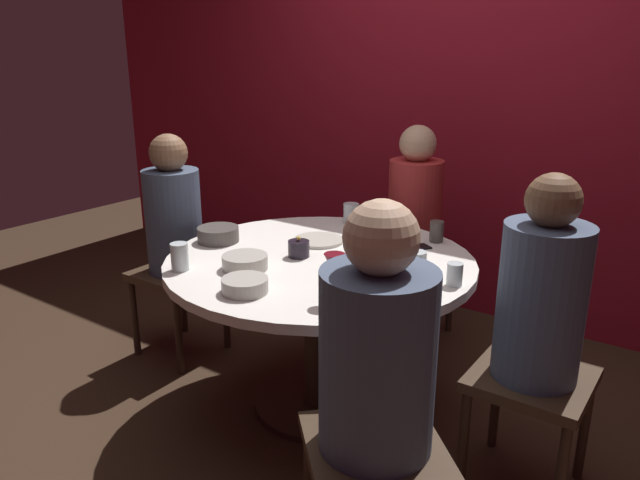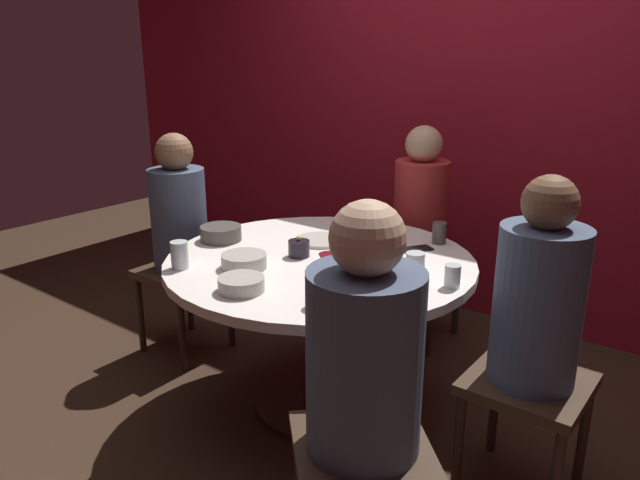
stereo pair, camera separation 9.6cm
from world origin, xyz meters
TOP-DOWN VIEW (x-y plane):
  - ground_plane at (0.00, 0.00)m, footprint 8.00×8.00m
  - back_wall at (0.00, 1.47)m, footprint 6.00×0.10m
  - dining_table at (0.00, 0.00)m, footprint 1.32×1.32m
  - seated_diner_left at (-0.92, 0.00)m, footprint 0.40×0.40m
  - seated_diner_back at (0.00, 0.89)m, footprint 0.40×0.40m
  - seated_diner_right at (0.93, 0.00)m, footprint 0.40×0.40m
  - seated_diner_front_right at (0.66, -0.66)m, footprint 0.57×0.57m
  - candle_holder at (-0.08, -0.04)m, footprint 0.09×0.09m
  - wine_glass at (0.31, -0.35)m, footprint 0.08×0.08m
  - dinner_plate at (-0.14, 0.18)m, footprint 0.24×0.24m
  - cell_phone at (0.28, 0.35)m, footprint 0.13×0.16m
  - bowl_serving_large at (0.28, -0.06)m, footprint 0.20×0.20m
  - bowl_salad_center at (-0.52, -0.08)m, footprint 0.19×0.19m
  - bowl_small_white at (-0.17, -0.29)m, footprint 0.19×0.19m
  - bowl_sauce_side at (-0.01, -0.47)m, footprint 0.17×0.17m
  - bowl_rice_portion at (-0.02, 0.45)m, footprint 0.21×0.21m
  - cup_near_candle at (0.59, 0.04)m, footprint 0.06×0.06m
  - cup_by_left_diner at (-0.18, 0.53)m, footprint 0.08×0.08m
  - cup_by_right_diner at (0.31, 0.49)m, footprint 0.06×0.06m
  - cup_center_front at (-0.38, -0.45)m, footprint 0.07×0.07m
  - cup_far_edge at (0.44, 0.04)m, footprint 0.07×0.07m
  - fork_near_plate at (0.50, -0.24)m, footprint 0.03×0.18m
  - knife_near_plate at (0.08, 0.03)m, footprint 0.04×0.18m

SIDE VIEW (x-z plane):
  - ground_plane at x=0.00m, z-range 0.00..0.00m
  - dining_table at x=0.00m, z-range 0.21..0.94m
  - seated_diner_left at x=-0.92m, z-range 0.13..1.32m
  - fork_near_plate at x=0.50m, z-range 0.72..0.73m
  - knife_near_plate at x=0.08m, z-range 0.72..0.73m
  - cell_phone at x=0.28m, z-range 0.72..0.73m
  - dinner_plate at x=-0.14m, z-range 0.72..0.74m
  - seated_diner_right at x=0.93m, z-range 0.13..1.33m
  - seated_diner_back at x=0.00m, z-range 0.14..1.34m
  - seated_diner_front_right at x=0.66m, z-range 0.14..1.35m
  - bowl_rice_portion at x=-0.02m, z-range 0.72..0.78m
  - bowl_sauce_side at x=-0.01m, z-range 0.72..0.78m
  - bowl_small_white at x=-0.17m, z-range 0.72..0.78m
  - bowl_serving_large at x=0.28m, z-range 0.72..0.78m
  - bowl_salad_center at x=-0.52m, z-range 0.72..0.79m
  - candle_holder at x=-0.08m, z-range 0.71..0.81m
  - cup_near_candle at x=0.59m, z-range 0.72..0.81m
  - cup_by_right_diner at x=0.31m, z-range 0.72..0.82m
  - cup_by_left_diner at x=-0.18m, z-range 0.72..0.83m
  - cup_far_edge at x=0.44m, z-range 0.72..0.83m
  - cup_center_front at x=-0.38m, z-range 0.72..0.84m
  - wine_glass at x=0.31m, z-range 0.76..0.94m
  - back_wall at x=0.00m, z-range 0.00..2.60m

